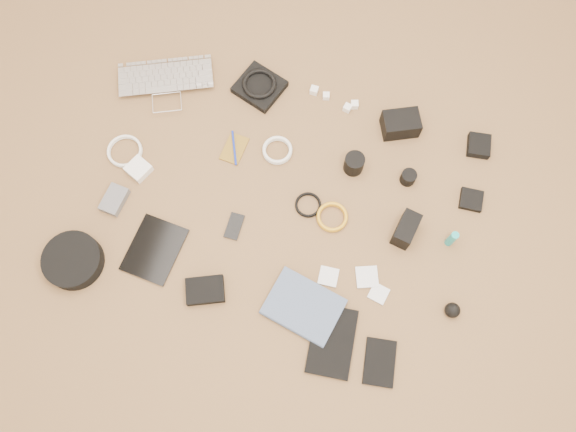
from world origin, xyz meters
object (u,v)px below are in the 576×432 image
(laptop, at_px, (167,89))
(paperback, at_px, (290,331))
(dslr_camera, at_px, (401,124))
(headphone_case, at_px, (73,260))
(tablet, at_px, (155,249))
(phone, at_px, (234,226))

(laptop, height_order, paperback, laptop)
(laptop, xyz_separation_m, paperback, (0.72, -0.77, -0.00))
(dslr_camera, height_order, headphone_case, dslr_camera)
(dslr_camera, bearing_deg, paperback, -126.04)
(headphone_case, height_order, paperback, headphone_case)
(tablet, distance_m, phone, 0.30)
(tablet, distance_m, headphone_case, 0.28)
(tablet, bearing_deg, laptop, 111.26)
(tablet, height_order, phone, tablet)
(dslr_camera, bearing_deg, headphone_case, -163.37)
(laptop, bearing_deg, phone, -70.22)
(tablet, height_order, headphone_case, headphone_case)
(laptop, bearing_deg, paperback, -69.47)
(tablet, relative_size, phone, 2.27)
(headphone_case, bearing_deg, dslr_camera, 39.80)
(tablet, bearing_deg, dslr_camera, 49.39)
(headphone_case, bearing_deg, paperback, -1.88)
(tablet, bearing_deg, headphone_case, -149.24)
(paperback, bearing_deg, dslr_camera, 0.36)
(laptop, xyz_separation_m, tablet, (0.18, -0.63, -0.01))
(tablet, relative_size, paperback, 0.90)
(laptop, bearing_deg, headphone_case, -118.52)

